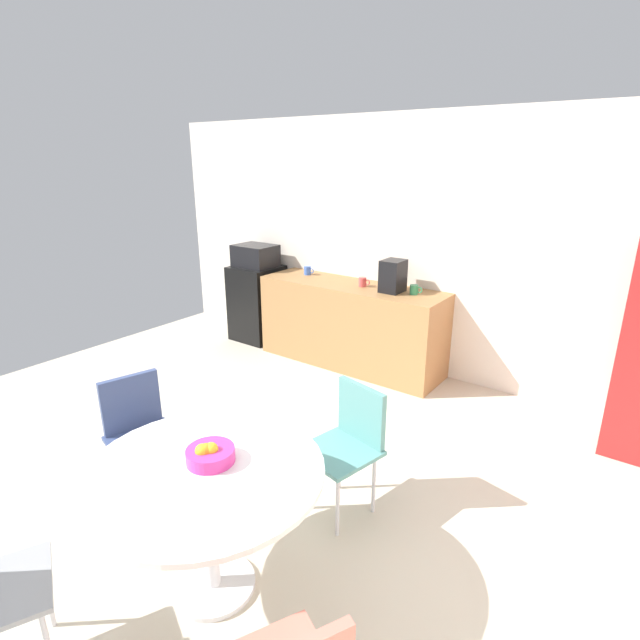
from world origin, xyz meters
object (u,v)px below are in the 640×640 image
object	(u,v)px
fruit_bowl	(210,454)
mug_green	(308,271)
chair_teal	(351,434)
mug_white	(414,290)
microwave	(255,256)
mug_red	(363,282)
coffee_maker	(393,276)
mini_fridge	(257,303)
chair_navy	(138,424)
round_table	(206,490)

from	to	relation	value
fruit_bowl	mug_green	size ratio (longest dim) A/B	1.88
chair_teal	mug_green	size ratio (longest dim) A/B	6.43
fruit_bowl	mug_white	world-z (taller)	mug_white
microwave	mug_red	world-z (taller)	microwave
fruit_bowl	microwave	bearing A→B (deg)	129.87
fruit_bowl	mug_white	distance (m)	2.94
fruit_bowl	coffee_maker	bearing A→B (deg)	100.70
mini_fridge	mug_white	xyz separation A→B (m)	(2.08, 0.04, 0.49)
mug_white	mug_red	bearing A→B (deg)	-176.67
chair_navy	mini_fridge	bearing A→B (deg)	118.53
mini_fridge	chair_teal	bearing A→B (deg)	-36.48
round_table	fruit_bowl	distance (m)	0.18
mini_fridge	microwave	bearing A→B (deg)	0.00
microwave	coffee_maker	distance (m)	1.86
chair_teal	fruit_bowl	bearing A→B (deg)	-104.44
chair_navy	chair_teal	bearing A→B (deg)	31.05
microwave	round_table	xyz separation A→B (m)	(2.43, -2.94, -0.44)
chair_navy	mug_white	size ratio (longest dim) A/B	6.43
chair_navy	round_table	bearing A→B (deg)	-15.46
microwave	fruit_bowl	bearing A→B (deg)	-50.13
fruit_bowl	chair_navy	bearing A→B (deg)	167.67
mug_red	fruit_bowl	bearing A→B (deg)	-72.83
chair_navy	coffee_maker	size ratio (longest dim) A/B	2.59
round_table	mug_red	size ratio (longest dim) A/B	9.18
fruit_bowl	chair_teal	bearing A→B (deg)	75.56
microwave	chair_teal	size ratio (longest dim) A/B	0.58
mini_fridge	chair_teal	size ratio (longest dim) A/B	1.11
coffee_maker	microwave	bearing A→B (deg)	180.00
round_table	mug_red	xyz separation A→B (m)	(-0.91, 2.94, 0.33)
mini_fridge	round_table	xyz separation A→B (m)	(2.43, -2.94, 0.15)
mug_green	coffee_maker	bearing A→B (deg)	-4.58
fruit_bowl	coffee_maker	size ratio (longest dim) A/B	0.76
chair_teal	coffee_maker	distance (m)	2.17
microwave	chair_teal	world-z (taller)	microwave
mini_fridge	chair_navy	xyz separation A→B (m)	(1.45, -2.67, 0.06)
microwave	round_table	world-z (taller)	microwave
chair_navy	mug_green	distance (m)	2.89
chair_teal	mug_white	xyz separation A→B (m)	(-0.56, 1.99, 0.43)
mug_green	coffee_maker	world-z (taller)	coffee_maker
mini_fridge	mug_green	xyz separation A→B (m)	(0.72, 0.09, 0.49)
mini_fridge	round_table	world-z (taller)	mini_fridge
microwave	mug_red	bearing A→B (deg)	0.09
chair_teal	fruit_bowl	distance (m)	0.99
round_table	chair_navy	bearing A→B (deg)	164.54
mug_green	coffee_maker	xyz separation A→B (m)	(1.14, -0.09, 0.11)
mug_white	mug_green	xyz separation A→B (m)	(-1.36, 0.06, 0.00)
fruit_bowl	coffee_maker	world-z (taller)	coffee_maker
fruit_bowl	mug_green	world-z (taller)	mug_green
mug_red	coffee_maker	distance (m)	0.36
round_table	chair_navy	size ratio (longest dim) A/B	1.43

